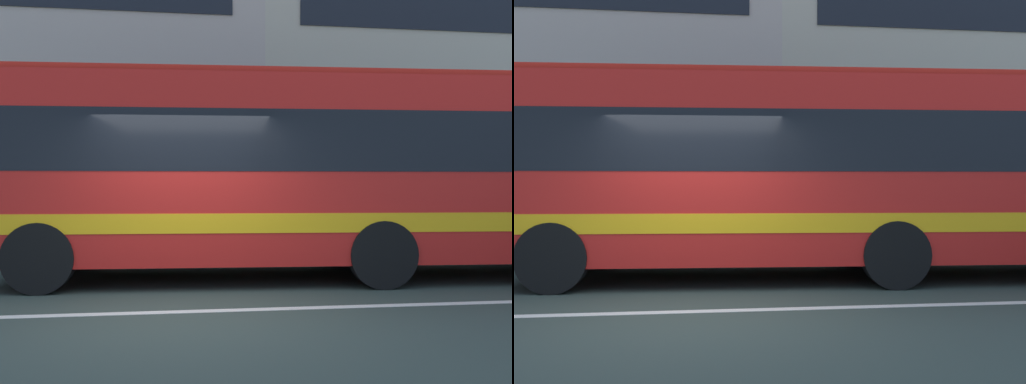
{
  "view_description": "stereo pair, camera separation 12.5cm",
  "coord_description": "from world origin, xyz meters",
  "views": [
    {
      "loc": [
        -0.04,
        -6.79,
        1.5
      ],
      "look_at": [
        1.29,
        2.81,
        1.4
      ],
      "focal_mm": 39.64,
      "sensor_mm": 36.0,
      "label": 1
    },
    {
      "loc": [
        0.08,
        -6.8,
        1.5
      ],
      "look_at": [
        1.29,
        2.81,
        1.4
      ],
      "focal_mm": 39.64,
      "sensor_mm": 36.0,
      "label": 2
    }
  ],
  "objects": [
    {
      "name": "hedge_row_far",
      "position": [
        -2.21,
        6.04,
        0.52
      ],
      "size": [
        18.84,
        1.1,
        1.03
      ],
      "primitive_type": "cube",
      "color": "#366A31",
      "rests_on": "ground_plane"
    },
    {
      "name": "transit_bus",
      "position": [
        2.36,
        2.36,
        1.79
      ],
      "size": [
        10.66,
        3.14,
        3.26
      ],
      "color": "red",
      "rests_on": "ground_plane"
    },
    {
      "name": "ground_plane",
      "position": [
        0.0,
        0.0,
        0.0
      ],
      "size": [
        160.0,
        160.0,
        0.0
      ],
      "primitive_type": "plane",
      "color": "#334139"
    },
    {
      "name": "lane_centre_line",
      "position": [
        0.0,
        0.0,
        0.0
      ],
      "size": [
        60.0,
        0.16,
        0.01
      ],
      "primitive_type": "cube",
      "color": "silver",
      "rests_on": "ground_plane"
    }
  ]
}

